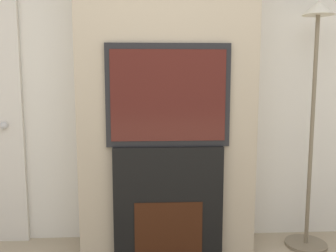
% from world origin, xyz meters
% --- Properties ---
extents(wall_back, '(6.00, 0.06, 2.70)m').
position_xyz_m(wall_back, '(0.00, 2.03, 1.35)').
color(wall_back, silver).
rests_on(wall_back, ground_plane).
extents(chimney_breast, '(1.28, 0.41, 2.70)m').
position_xyz_m(chimney_breast, '(0.00, 1.80, 1.35)').
color(chimney_breast, tan).
rests_on(chimney_breast, ground_plane).
extents(fireplace, '(0.77, 0.15, 0.85)m').
position_xyz_m(fireplace, '(0.00, 1.59, 0.42)').
color(fireplace, black).
rests_on(fireplace, ground_plane).
extents(television, '(0.86, 0.07, 0.71)m').
position_xyz_m(television, '(0.00, 1.59, 1.20)').
color(television, black).
rests_on(television, fireplace).
extents(floor_lamp, '(0.32, 0.32, 1.88)m').
position_xyz_m(floor_lamp, '(1.10, 1.75, 1.18)').
color(floor_lamp, '#726651').
rests_on(floor_lamp, ground_plane).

